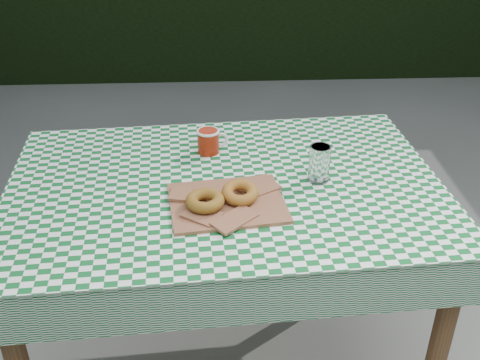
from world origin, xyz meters
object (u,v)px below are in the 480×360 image
at_px(table, 226,281).
at_px(paper_bag, 227,202).
at_px(coffee_mug, 208,141).
at_px(drinking_glass, 319,164).

xyz_separation_m(table, paper_bag, (0.00, -0.12, 0.39)).
relative_size(table, coffee_mug, 9.10).
bearing_deg(paper_bag, table, 91.61).
height_order(coffee_mug, drinking_glass, drinking_glass).
xyz_separation_m(table, drinking_glass, (0.28, 0.01, 0.44)).
distance_m(table, paper_bag, 0.41).
relative_size(coffee_mug, drinking_glass, 1.23).
xyz_separation_m(paper_bag, coffee_mug, (-0.05, 0.32, 0.03)).
bearing_deg(drinking_glass, table, -178.63).
relative_size(table, paper_bag, 4.01).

